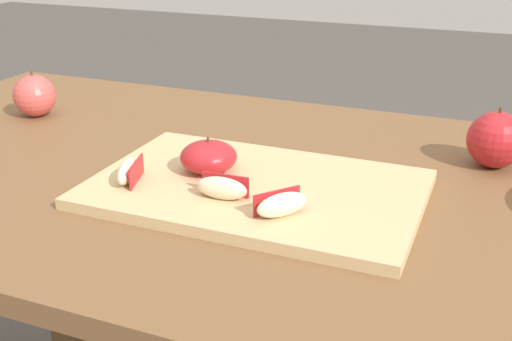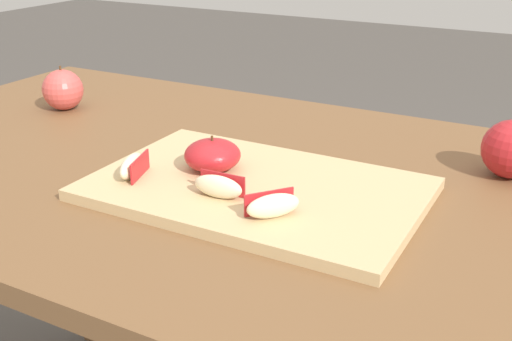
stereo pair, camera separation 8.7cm
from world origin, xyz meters
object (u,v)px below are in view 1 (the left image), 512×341
Objects in this scene: apple_wedge_right at (222,188)px; whole_apple_crimson at (496,140)px; apple_wedge_front at (281,204)px; apple_wedge_near_knife at (128,171)px; apple_half_skin_up at (209,157)px; whole_apple_pink_lady at (35,96)px; cutting_board at (256,189)px.

whole_apple_crimson reaches higher than apple_wedge_right.
whole_apple_crimson is (0.23, 0.32, 0.01)m from apple_wedge_front.
apple_wedge_near_knife is at bearing -147.85° from whole_apple_crimson.
apple_half_skin_up is 0.18m from apple_wedge_front.
apple_half_skin_up is at bearing 40.42° from apple_wedge_near_knife.
whole_apple_pink_lady reaches higher than apple_half_skin_up.
whole_apple_pink_lady is at bearing 161.52° from cutting_board.
cutting_board is 5.50× the size of apple_half_skin_up.
apple_wedge_right is (0.15, -0.00, 0.00)m from apple_wedge_near_knife.
apple_wedge_front is 0.78× the size of whole_apple_pink_lady.
apple_half_skin_up is 0.87× the size of whole_apple_crimson.
whole_apple_crimson reaches higher than apple_wedge_front.
apple_wedge_near_knife is at bearing -139.58° from apple_half_skin_up.
cutting_board is 4.77× the size of whole_apple_crimson.
cutting_board is 5.16× the size of whole_apple_pink_lady.
apple_half_skin_up is 1.16× the size of apple_wedge_right.
whole_apple_crimson is at bearing 29.98° from apple_half_skin_up.
apple_wedge_right is 0.81× the size of whole_apple_pink_lady.
whole_apple_crimson is 1.08× the size of whole_apple_pink_lady.
whole_apple_crimson is at bearing 42.62° from apple_wedge_right.
apple_wedge_front is at bearing -11.37° from apple_wedge_right.
apple_half_skin_up is at bearing 126.67° from apple_wedge_right.
whole_apple_pink_lady reaches higher than apple_wedge_near_knife.
apple_wedge_near_knife is (-0.17, -0.06, 0.02)m from cutting_board.
whole_apple_pink_lady is at bearing 160.24° from apple_half_skin_up.
apple_wedge_right is 0.09m from apple_wedge_front.
whole_apple_pink_lady is at bearing -175.99° from whole_apple_crimson.
whole_apple_pink_lady is (-0.83, -0.06, -0.00)m from whole_apple_crimson.
apple_wedge_right is at bearing -137.38° from whole_apple_crimson.
cutting_board is at bearing -141.91° from whole_apple_crimson.
apple_wedge_right is (-0.02, -0.06, 0.02)m from cutting_board.
apple_half_skin_up is 0.94× the size of whole_apple_pink_lady.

